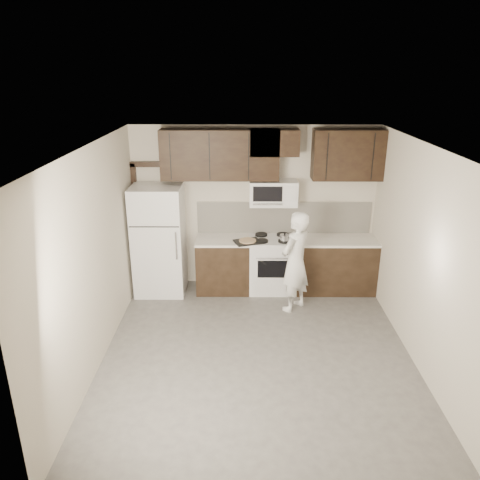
{
  "coord_description": "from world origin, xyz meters",
  "views": [
    {
      "loc": [
        -0.2,
        -5.24,
        3.54
      ],
      "look_at": [
        -0.23,
        0.9,
        1.27
      ],
      "focal_mm": 35.0,
      "sensor_mm": 36.0,
      "label": 1
    }
  ],
  "objects_px": {
    "stove": "(272,264)",
    "refrigerator": "(159,240)",
    "microwave": "(273,193)",
    "person": "(295,262)"
  },
  "relations": [
    {
      "from": "refrigerator",
      "to": "person",
      "type": "relative_size",
      "value": 1.14
    },
    {
      "from": "stove",
      "to": "microwave",
      "type": "relative_size",
      "value": 1.24
    },
    {
      "from": "refrigerator",
      "to": "person",
      "type": "xyz_separation_m",
      "value": [
        2.15,
        -0.63,
        -0.11
      ]
    },
    {
      "from": "microwave",
      "to": "person",
      "type": "height_order",
      "value": "microwave"
    },
    {
      "from": "stove",
      "to": "refrigerator",
      "type": "bearing_deg",
      "value": -178.49
    },
    {
      "from": "stove",
      "to": "microwave",
      "type": "xyz_separation_m",
      "value": [
        -0.0,
        0.12,
        1.19
      ]
    },
    {
      "from": "refrigerator",
      "to": "stove",
      "type": "bearing_deg",
      "value": 1.51
    },
    {
      "from": "stove",
      "to": "person",
      "type": "height_order",
      "value": "person"
    },
    {
      "from": "microwave",
      "to": "person",
      "type": "bearing_deg",
      "value": -69.12
    },
    {
      "from": "stove",
      "to": "person",
      "type": "relative_size",
      "value": 0.6
    }
  ]
}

